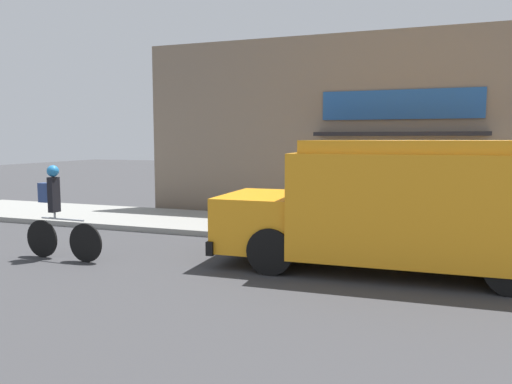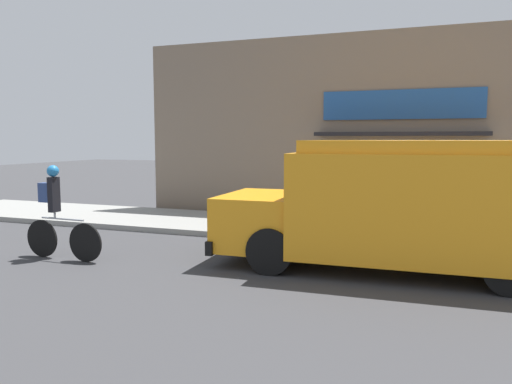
# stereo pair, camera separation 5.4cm
# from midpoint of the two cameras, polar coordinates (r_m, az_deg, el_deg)

# --- Properties ---
(ground_plane) EXTENTS (70.00, 70.00, 0.00)m
(ground_plane) POSITION_cam_midpoint_polar(r_m,az_deg,el_deg) (10.33, 19.25, -6.68)
(ground_plane) COLOR #38383A
(sidewalk) EXTENTS (28.00, 2.97, 0.13)m
(sidewalk) POSITION_cam_midpoint_polar(r_m,az_deg,el_deg) (11.78, 19.40, -4.82)
(sidewalk) COLOR gray
(sidewalk) RESTS_ON ground_plane
(storefront) EXTENTS (16.22, 0.88, 5.00)m
(storefront) POSITION_cam_midpoint_polar(r_m,az_deg,el_deg) (13.46, 19.80, 6.92)
(storefront) COLOR #756656
(storefront) RESTS_ON ground_plane
(school_bus) EXTENTS (5.84, 2.64, 2.20)m
(school_bus) POSITION_cam_midpoint_polar(r_m,az_deg,el_deg) (8.69, 16.92, -1.36)
(school_bus) COLOR orange
(school_bus) RESTS_ON ground_plane
(cyclist) EXTENTS (1.74, 0.22, 1.75)m
(cyclist) POSITION_cam_midpoint_polar(r_m,az_deg,el_deg) (9.91, -21.61, -2.43)
(cyclist) COLOR black
(cyclist) RESTS_ON ground_plane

